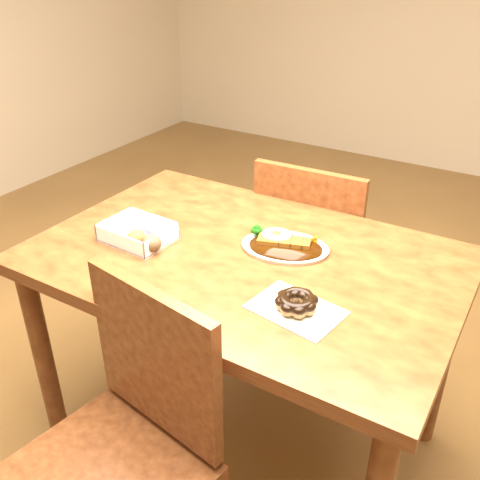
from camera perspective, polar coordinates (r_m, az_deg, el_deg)
The scene contains 7 objects.
ground at distance 2.01m, azimuth 0.39°, elevation -20.25°, with size 6.00×6.00×0.00m, color brown.
table at distance 1.58m, azimuth 0.46°, elevation -4.61°, with size 1.20×0.80×0.75m.
chair_far at distance 2.08m, azimuth 8.10°, elevation -1.57°, with size 0.44×0.44×0.87m.
chair_near at distance 1.38m, azimuth -12.49°, elevation -20.97°, with size 0.48×0.48×0.87m.
katsu_curry_plate at distance 1.55m, azimuth 4.69°, elevation -0.48°, with size 0.29×0.24×0.05m.
donut_box at distance 1.61m, azimuth -11.04°, elevation 0.93°, with size 0.23×0.16×0.06m.
pon_de_ring at distance 1.30m, azimuth 6.04°, elevation -6.66°, with size 0.24×0.18×0.04m.
Camera 1 is at (0.67, -1.13, 1.52)m, focal length 40.00 mm.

